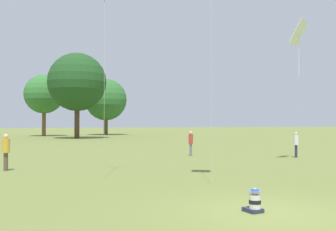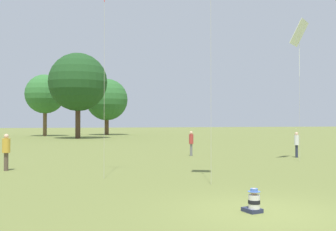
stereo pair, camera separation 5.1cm
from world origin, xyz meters
name	(u,v)px [view 1 (the left image)]	position (x,y,z in m)	size (l,w,h in m)	color
ground_plane	(266,212)	(0.00, 0.00, 0.00)	(300.00, 300.00, 0.00)	olive
seated_toddler	(254,202)	(-0.28, 0.05, 0.25)	(0.41, 0.48, 0.60)	#282D47
person_standing_0	(296,142)	(10.01, 12.22, 0.96)	(0.34, 0.34, 1.58)	#282D42
person_standing_1	(191,141)	(4.25, 15.40, 0.98)	(0.29, 0.29, 1.61)	slate
person_standing_3	(6,149)	(-6.61, 10.80, 0.99)	(0.49, 0.49, 1.67)	brown
kite_5	(299,35)	(8.74, 10.23, 7.15)	(1.59, 1.47, 7.90)	white
distant_tree_0	(44,94)	(-4.11, 56.40, 6.61)	(6.17, 6.17, 9.72)	brown
distant_tree_1	(106,100)	(6.15, 59.33, 6.08)	(7.19, 7.19, 9.69)	brown
distant_tree_2	(77,82)	(-0.09, 45.38, 7.56)	(7.82, 7.82, 11.50)	#473323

